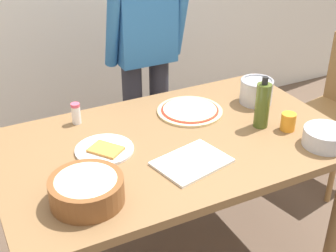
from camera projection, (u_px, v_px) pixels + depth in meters
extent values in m
cube|color=brown|center=(173.00, 144.00, 2.14)|extent=(1.60, 0.96, 0.04)
cylinder|color=brown|center=(10.00, 205.00, 2.36)|extent=(0.07, 0.07, 0.72)
cylinder|color=brown|center=(245.00, 139.00, 2.93)|extent=(0.07, 0.07, 0.72)
cylinder|color=#2D2D38|center=(134.00, 126.00, 2.94)|extent=(0.12, 0.12, 0.85)
cylinder|color=#2D2D38|center=(159.00, 120.00, 3.01)|extent=(0.12, 0.12, 0.85)
cube|color=#2D6BAD|center=(144.00, 15.00, 2.63)|extent=(0.34, 0.20, 0.55)
cylinder|color=#2D6BAD|center=(112.00, 22.00, 2.51)|extent=(0.07, 0.21, 0.55)
cylinder|color=#2D6BAD|center=(181.00, 12.00, 2.67)|extent=(0.07, 0.21, 0.55)
cube|color=olive|center=(333.00, 117.00, 2.94)|extent=(0.47, 0.47, 0.05)
cylinder|color=olive|center=(289.00, 148.00, 3.08)|extent=(0.04, 0.04, 0.45)
cylinder|color=olive|center=(333.00, 171.00, 2.85)|extent=(0.04, 0.04, 0.45)
cylinder|color=olive|center=(320.00, 132.00, 3.27)|extent=(0.04, 0.04, 0.45)
cylinder|color=beige|center=(190.00, 111.00, 2.37)|extent=(0.33, 0.33, 0.01)
cylinder|color=#B22D1E|center=(190.00, 110.00, 2.37)|extent=(0.29, 0.29, 0.00)
cylinder|color=beige|center=(190.00, 109.00, 2.37)|extent=(0.27, 0.27, 0.00)
cylinder|color=white|center=(104.00, 150.00, 2.05)|extent=(0.26, 0.26, 0.01)
cube|color=#CC8438|center=(106.00, 149.00, 2.03)|extent=(0.16, 0.17, 0.01)
cylinder|color=brown|center=(87.00, 190.00, 1.72)|extent=(0.28, 0.28, 0.10)
ellipsoid|color=beige|center=(86.00, 182.00, 1.70)|extent=(0.25, 0.25, 0.05)
cylinder|color=#B7B7BC|center=(325.00, 137.00, 2.08)|extent=(0.20, 0.20, 0.08)
cylinder|color=#47561E|center=(262.00, 106.00, 2.20)|extent=(0.07, 0.07, 0.22)
cylinder|color=black|center=(265.00, 81.00, 2.14)|extent=(0.03, 0.03, 0.04)
cylinder|color=#B7B7BC|center=(256.00, 92.00, 2.45)|extent=(0.17, 0.17, 0.12)
torus|color=#A5A5AD|center=(257.00, 81.00, 2.42)|extent=(0.17, 0.17, 0.01)
cylinder|color=orange|center=(288.00, 122.00, 2.20)|extent=(0.07, 0.07, 0.08)
cylinder|color=white|center=(76.00, 115.00, 2.26)|extent=(0.04, 0.04, 0.09)
cylinder|color=#D84C66|center=(75.00, 105.00, 2.23)|extent=(0.04, 0.04, 0.02)
cube|color=white|center=(192.00, 162.00, 1.97)|extent=(0.34, 0.28, 0.01)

